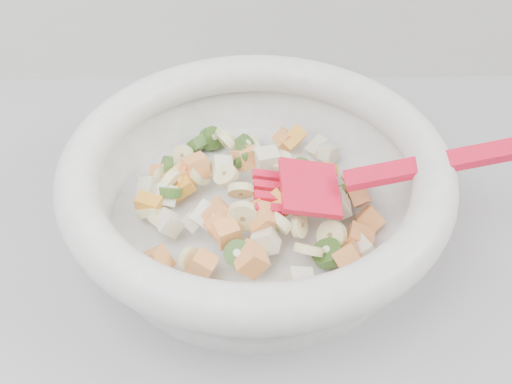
{
  "coord_description": "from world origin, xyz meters",
  "views": [
    {
      "loc": [
        0.01,
        1.03,
        1.35
      ],
      "look_at": [
        0.02,
        1.46,
        0.95
      ],
      "focal_mm": 45.0,
      "sensor_mm": 36.0,
      "label": 1
    }
  ],
  "objects": [
    {
      "name": "mixing_bowl",
      "position": [
        0.02,
        1.46,
        0.95
      ],
      "size": [
        0.46,
        0.35,
        0.12
      ],
      "color": "white",
      "rests_on": "counter"
    }
  ]
}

